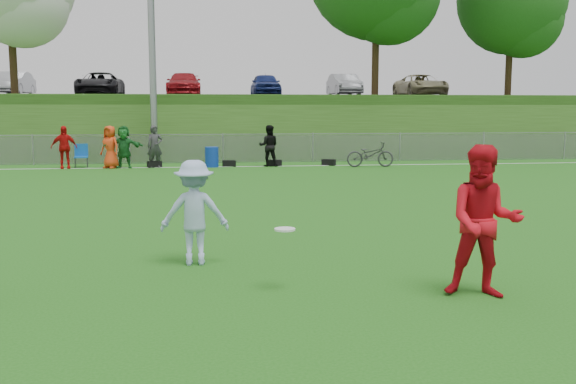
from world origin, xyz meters
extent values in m
plane|color=#1C5912|center=(0.00, 0.00, 0.00)|extent=(120.00, 120.00, 0.00)
cube|color=white|center=(0.00, 18.00, 0.01)|extent=(60.00, 0.10, 0.01)
cube|color=gray|center=(0.00, 20.00, 0.60)|extent=(58.00, 0.02, 1.20)
cube|color=gray|center=(0.00, 20.00, 1.25)|extent=(58.00, 0.04, 0.04)
cylinder|color=gray|center=(-3.00, 20.80, 6.00)|extent=(0.30, 0.30, 12.00)
cube|color=#254814|center=(0.00, 31.00, 1.50)|extent=(120.00, 18.00, 3.00)
cube|color=black|center=(0.00, 33.00, 3.05)|extent=(120.00, 12.00, 0.10)
cylinder|color=black|center=(-10.00, 25.00, 6.75)|extent=(0.36, 0.36, 7.50)
sphere|color=silver|center=(-9.40, 24.70, 7.50)|extent=(4.50, 4.50, 4.50)
cylinder|color=black|center=(8.00, 24.50, 7.25)|extent=(0.36, 0.36, 8.50)
cylinder|color=black|center=(16.00, 26.00, 6.50)|extent=(0.36, 0.36, 7.00)
sphere|color=#1C4A13|center=(16.00, 26.00, 8.25)|extent=(5.88, 5.88, 5.88)
sphere|color=#1C4A13|center=(16.60, 25.70, 7.20)|extent=(4.20, 4.20, 4.20)
imported|color=#ADAEB3|center=(-12.00, 32.00, 3.82)|extent=(1.52, 4.37, 1.44)
imported|color=black|center=(-7.00, 32.00, 3.82)|extent=(2.39, 5.18, 1.44)
imported|color=maroon|center=(-2.00, 32.00, 3.82)|extent=(2.02, 4.96, 1.44)
imported|color=navy|center=(3.00, 32.00, 3.82)|extent=(1.70, 4.23, 1.44)
imported|color=gray|center=(8.00, 32.00, 3.82)|extent=(1.52, 4.37, 1.44)
imported|color=#979066|center=(13.00, 32.00, 3.82)|extent=(2.39, 5.18, 1.44)
imported|color=red|center=(-6.31, 18.00, 0.85)|extent=(1.06, 0.63, 1.69)
imported|color=#E64015|center=(-4.53, 18.00, 0.85)|extent=(0.99, 0.90, 1.69)
imported|color=#1B6727|center=(-4.00, 18.00, 0.85)|extent=(1.60, 0.59, 1.69)
imported|color=#313033|center=(-2.78, 18.00, 0.85)|extent=(0.70, 0.54, 1.69)
imported|color=black|center=(1.83, 18.00, 0.85)|extent=(0.91, 0.76, 1.69)
cube|color=black|center=(-2.82, 18.10, 0.13)|extent=(0.62, 0.48, 0.26)
cube|color=black|center=(0.20, 18.10, 0.13)|extent=(0.57, 0.32, 0.26)
cube|color=black|center=(2.08, 18.10, 0.13)|extent=(0.59, 0.37, 0.26)
cube|color=black|center=(4.36, 18.10, 0.13)|extent=(0.61, 0.54, 0.26)
imported|color=red|center=(2.71, -0.69, 0.97)|extent=(1.13, 1.00, 1.93)
imported|color=#A1B9E0|center=(-0.94, 1.50, 0.80)|extent=(1.04, 0.60, 1.61)
cylinder|color=silver|center=(0.26, -0.10, 0.82)|extent=(0.28, 0.28, 0.03)
cylinder|color=#0E32A2|center=(-0.51, 17.99, 0.41)|extent=(0.69, 0.69, 0.82)
cube|color=#105AB7|center=(-5.75, 18.46, 0.42)|extent=(0.59, 0.59, 0.05)
cube|color=#105AB7|center=(-5.79, 18.71, 0.69)|extent=(0.53, 0.11, 0.53)
imported|color=#2B2B2D|center=(5.90, 17.20, 0.51)|extent=(1.95, 0.74, 1.02)
camera|label=1|loc=(-0.75, -8.25, 2.38)|focal=40.00mm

